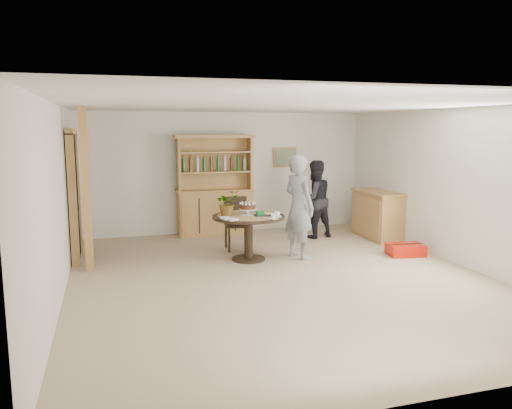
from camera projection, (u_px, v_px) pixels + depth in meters
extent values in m
plane|color=tan|center=(281.00, 278.00, 7.34)|extent=(7.00, 7.00, 0.00)
cube|color=white|center=(226.00, 173.00, 10.47)|extent=(6.00, 0.04, 2.50)
cube|color=white|center=(432.00, 251.00, 3.83)|extent=(6.00, 0.04, 2.50)
cube|color=white|center=(58.00, 203.00, 6.31)|extent=(0.04, 7.00, 2.50)
cube|color=white|center=(458.00, 187.00, 7.99)|extent=(0.04, 7.00, 2.50)
cube|color=white|center=(282.00, 105.00, 6.96)|extent=(6.00, 7.00, 0.04)
cube|color=tan|center=(285.00, 157.00, 10.76)|extent=(0.52, 0.03, 0.42)
cube|color=#59724C|center=(285.00, 157.00, 10.74)|extent=(0.44, 0.02, 0.34)
cube|color=black|center=(73.00, 197.00, 8.25)|extent=(0.10, 0.90, 2.10)
cube|color=tan|center=(73.00, 201.00, 7.78)|extent=(0.12, 0.10, 2.10)
cube|color=tan|center=(76.00, 193.00, 8.73)|extent=(0.12, 0.10, 2.10)
cube|color=tan|center=(71.00, 131.00, 8.09)|extent=(0.12, 1.10, 0.10)
cube|color=tan|center=(86.00, 190.00, 7.53)|extent=(0.12, 0.12, 2.50)
cube|color=tan|center=(215.00, 213.00, 10.26)|extent=(1.50, 0.50, 0.90)
cube|color=tan|center=(215.00, 190.00, 10.19)|extent=(1.56, 0.54, 0.04)
cube|color=tan|center=(213.00, 163.00, 10.20)|extent=(1.50, 0.04, 1.06)
cube|color=tan|center=(178.00, 164.00, 9.85)|extent=(0.04, 0.34, 1.06)
cube|color=tan|center=(249.00, 163.00, 10.26)|extent=(0.04, 0.34, 1.06)
cube|color=tan|center=(215.00, 172.00, 10.08)|extent=(1.44, 0.32, 0.03)
cube|color=tan|center=(215.00, 152.00, 10.02)|extent=(1.44, 0.32, 0.03)
cube|color=tan|center=(214.00, 136.00, 9.97)|extent=(1.62, 0.40, 0.06)
cylinder|color=#194C1E|center=(187.00, 165.00, 9.90)|extent=(0.07, 0.07, 0.28)
cylinder|color=#4C2D14|center=(195.00, 165.00, 9.94)|extent=(0.07, 0.07, 0.28)
cylinder|color=#B2BFB2|center=(203.00, 164.00, 9.99)|extent=(0.07, 0.07, 0.28)
cylinder|color=#194C1E|center=(211.00, 164.00, 10.03)|extent=(0.07, 0.07, 0.28)
cylinder|color=#4C2D14|center=(219.00, 164.00, 10.08)|extent=(0.07, 0.07, 0.28)
cylinder|color=#B2BFB2|center=(226.00, 164.00, 10.12)|extent=(0.07, 0.07, 0.28)
cylinder|color=#194C1E|center=(234.00, 164.00, 10.17)|extent=(0.07, 0.07, 0.28)
cylinder|color=#4C2D14|center=(241.00, 164.00, 10.21)|extent=(0.07, 0.07, 0.28)
cube|color=tan|center=(377.00, 216.00, 9.94)|extent=(0.50, 1.20, 0.90)
cube|color=tan|center=(378.00, 192.00, 9.87)|extent=(0.54, 1.26, 0.04)
cylinder|color=black|center=(249.00, 217.00, 8.23)|extent=(1.20, 1.20, 0.04)
cylinder|color=black|center=(249.00, 239.00, 8.29)|extent=(0.14, 0.14, 0.70)
cylinder|color=black|center=(249.00, 259.00, 8.34)|extent=(0.56, 0.56, 0.03)
cylinder|color=tan|center=(249.00, 215.00, 8.22)|extent=(1.04, 1.04, 0.01)
cube|color=black|center=(237.00, 225.00, 8.98)|extent=(0.45, 0.45, 0.04)
cube|color=black|center=(235.00, 210.00, 9.13)|extent=(0.42, 0.06, 0.46)
cube|color=black|center=(235.00, 198.00, 9.09)|extent=(0.42, 0.07, 0.05)
cube|color=black|center=(229.00, 240.00, 8.81)|extent=(0.04, 0.04, 0.44)
cube|color=black|center=(249.00, 239.00, 8.88)|extent=(0.04, 0.04, 0.44)
cube|color=black|center=(226.00, 236.00, 9.15)|extent=(0.04, 0.04, 0.44)
cube|color=black|center=(245.00, 235.00, 9.23)|extent=(0.04, 0.04, 0.44)
cylinder|color=white|center=(248.00, 214.00, 8.27)|extent=(0.28, 0.28, 0.01)
cylinder|color=white|center=(248.00, 212.00, 8.26)|extent=(0.05, 0.05, 0.08)
cylinder|color=white|center=(248.00, 209.00, 8.26)|extent=(0.30, 0.30, 0.01)
cylinder|color=#4D2516|center=(248.00, 206.00, 8.25)|extent=(0.26, 0.26, 0.09)
cylinder|color=white|center=(248.00, 203.00, 8.24)|extent=(0.08, 0.08, 0.01)
sphere|color=white|center=(255.00, 203.00, 8.28)|extent=(0.04, 0.04, 0.04)
sphere|color=white|center=(253.00, 203.00, 8.33)|extent=(0.04, 0.04, 0.04)
sphere|color=white|center=(249.00, 202.00, 8.36)|extent=(0.04, 0.04, 0.04)
sphere|color=white|center=(246.00, 202.00, 8.36)|extent=(0.04, 0.04, 0.04)
sphere|color=white|center=(243.00, 203.00, 8.32)|extent=(0.04, 0.04, 0.04)
sphere|color=white|center=(241.00, 203.00, 8.27)|extent=(0.04, 0.04, 0.04)
sphere|color=white|center=(241.00, 204.00, 8.21)|extent=(0.04, 0.04, 0.04)
sphere|color=white|center=(243.00, 204.00, 8.16)|extent=(0.04, 0.04, 0.04)
sphere|color=white|center=(246.00, 205.00, 8.13)|extent=(0.04, 0.04, 0.04)
sphere|color=white|center=(250.00, 205.00, 8.13)|extent=(0.04, 0.04, 0.04)
sphere|color=white|center=(253.00, 204.00, 8.16)|extent=(0.04, 0.04, 0.04)
sphere|color=white|center=(255.00, 204.00, 8.22)|extent=(0.04, 0.04, 0.04)
imported|color=#3F7233|center=(227.00, 203.00, 8.14)|extent=(0.47, 0.44, 0.42)
cube|color=black|center=(263.00, 215.00, 8.17)|extent=(0.30, 0.20, 0.01)
cube|color=#0C7330|center=(260.00, 213.00, 8.15)|extent=(0.10, 0.10, 0.06)
cube|color=#0C7330|center=(260.00, 211.00, 8.14)|extent=(0.11, 0.02, 0.01)
cylinder|color=white|center=(277.00, 216.00, 8.07)|extent=(0.15, 0.15, 0.01)
imported|color=white|center=(277.00, 214.00, 8.06)|extent=(0.10, 0.10, 0.08)
cylinder|color=white|center=(273.00, 219.00, 7.88)|extent=(0.15, 0.15, 0.01)
imported|color=white|center=(273.00, 216.00, 7.87)|extent=(0.08, 0.08, 0.07)
cube|color=white|center=(225.00, 218.00, 7.91)|extent=(0.14, 0.08, 0.03)
cube|color=white|center=(228.00, 219.00, 7.80)|extent=(0.16, 0.11, 0.03)
cube|color=white|center=(233.00, 220.00, 7.72)|extent=(0.16, 0.14, 0.03)
imported|color=gray|center=(299.00, 207.00, 8.35)|extent=(0.62, 0.74, 1.75)
imported|color=black|center=(314.00, 199.00, 9.93)|extent=(0.85, 0.72, 1.55)
cube|color=red|center=(406.00, 250.00, 8.61)|extent=(0.65, 0.48, 0.20)
cube|color=black|center=(406.00, 244.00, 8.59)|extent=(0.56, 0.12, 0.01)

